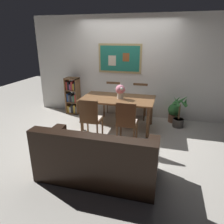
{
  "coord_description": "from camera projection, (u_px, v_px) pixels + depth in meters",
  "views": [
    {
      "loc": [
        1.07,
        -4.13,
        2.07
      ],
      "look_at": [
        0.05,
        -0.33,
        0.65
      ],
      "focal_mm": 33.67,
      "sensor_mm": 36.0,
      "label": 1
    }
  ],
  "objects": [
    {
      "name": "dining_table",
      "position": [
        118.0,
        101.0,
        4.89
      ],
      "size": [
        1.67,
        0.94,
        0.73
      ],
      "color": "brown",
      "rests_on": "ground_plane"
    },
    {
      "name": "bookshelf",
      "position": [
        73.0,
        97.0,
        5.87
      ],
      "size": [
        0.36,
        0.28,
        1.01
      ],
      "color": "brown",
      "rests_on": "ground_plane"
    },
    {
      "name": "flower_vase",
      "position": [
        120.0,
        91.0,
        4.76
      ],
      "size": [
        0.22,
        0.22,
        0.32
      ],
      "color": "beige",
      "rests_on": "dining_table"
    },
    {
      "name": "potted_ivy",
      "position": [
        174.0,
        112.0,
        5.33
      ],
      "size": [
        0.31,
        0.31,
        0.48
      ],
      "color": "brown",
      "rests_on": "ground_plane"
    },
    {
      "name": "leather_couch",
      "position": [
        97.0,
        160.0,
        3.18
      ],
      "size": [
        1.8,
        0.84,
        0.84
      ],
      "color": "black",
      "rests_on": "ground_plane"
    },
    {
      "name": "ground_plane",
      "position": [
        114.0,
        134.0,
        4.72
      ],
      "size": [
        12.0,
        12.0,
        0.0
      ],
      "primitive_type": "plane",
      "color": "#B7B2A8"
    },
    {
      "name": "dining_chair_near_left",
      "position": [
        90.0,
        116.0,
        4.27
      ],
      "size": [
        0.4,
        0.41,
        0.91
      ],
      "color": "brown",
      "rests_on": "ground_plane"
    },
    {
      "name": "dining_chair_far_left",
      "position": [
        112.0,
        96.0,
        5.75
      ],
      "size": [
        0.4,
        0.41,
        0.91
      ],
      "color": "brown",
      "rests_on": "ground_plane"
    },
    {
      "name": "dining_chair_near_right",
      "position": [
        127.0,
        120.0,
        4.09
      ],
      "size": [
        0.4,
        0.41,
        0.91
      ],
      "color": "brown",
      "rests_on": "ground_plane"
    },
    {
      "name": "dining_chair_far_right",
      "position": [
        139.0,
        98.0,
        5.57
      ],
      "size": [
        0.4,
        0.41,
        0.91
      ],
      "color": "brown",
      "rests_on": "ground_plane"
    },
    {
      "name": "potted_palm",
      "position": [
        179.0,
        115.0,
        5.02
      ],
      "size": [
        0.39,
        0.4,
        0.79
      ],
      "color": "#4C4742",
      "rests_on": "ground_plane"
    },
    {
      "name": "wall_back_with_painting",
      "position": [
        127.0,
        67.0,
        5.52
      ],
      "size": [
        5.2,
        0.14,
        2.6
      ],
      "color": "silver",
      "rests_on": "ground_plane"
    }
  ]
}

